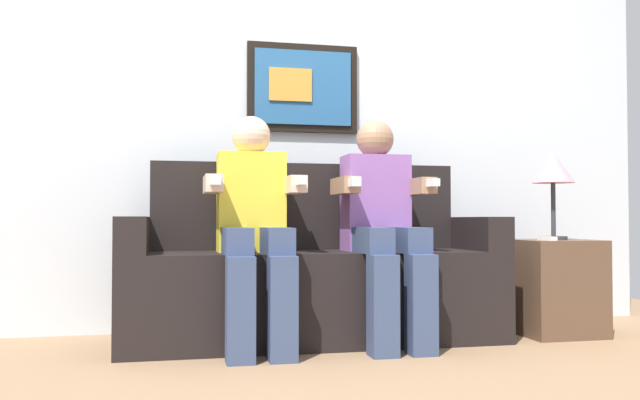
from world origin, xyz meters
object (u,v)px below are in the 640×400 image
Objects in this scene: spare_remote_on_table at (547,238)px; table_lamp at (553,172)px; couch at (312,278)px; side_table_right at (555,287)px; person_on_right at (383,220)px; person_on_left at (254,220)px.

table_lamp is at bearing 40.83° from spare_remote_on_table.
couch is 4.08× the size of table_lamp.
person_on_right is at bearing -176.38° from side_table_right.
side_table_right is 1.09× the size of table_lamp.
person_on_left reaches higher than side_table_right.
table_lamp is (1.27, -0.13, 0.55)m from couch.
table_lamp is 3.54× the size of spare_remote_on_table.
table_lamp is at bearing -128.57° from side_table_right.
table_lamp is (0.95, 0.04, 0.25)m from person_on_right.
table_lamp is (1.58, 0.04, 0.25)m from person_on_left.
person_on_left is 1.51m from spare_remote_on_table.
couch is 0.46m from person_on_right.
couch is at bearing 170.48° from spare_remote_on_table.
person_on_left is at bearing -178.69° from table_lamp.
spare_remote_on_table is (-0.10, -0.09, 0.26)m from side_table_right.
couch is 1.29m from side_table_right.
spare_remote_on_table is at bearing -139.17° from table_lamp.
person_on_left is (-0.32, -0.17, 0.29)m from couch.
table_lamp reaches higher than spare_remote_on_table.
person_on_right reaches higher than couch.
person_on_right is at bearing -177.82° from table_lamp.
table_lamp reaches higher than couch.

